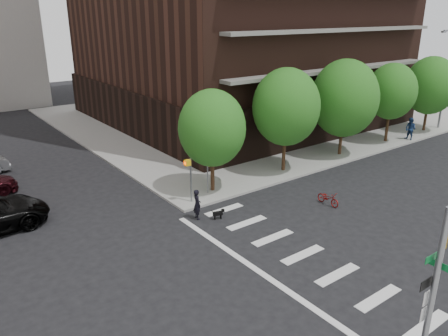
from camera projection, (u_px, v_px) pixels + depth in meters
name	position (u px, v px, depth m)	size (l,w,h in m)	color
ground	(253.00, 277.00, 18.24)	(120.00, 120.00, 0.00)	black
sidewalk_ne	(256.00, 113.00, 47.49)	(39.00, 33.00, 0.15)	gray
crosswalk	(290.00, 260.00, 19.49)	(3.85, 13.00, 0.01)	silver
tree_a	(212.00, 128.00, 25.53)	(4.00, 4.00, 5.90)	#301E11
tree_b	(286.00, 107.00, 28.75)	(4.50, 4.50, 6.65)	#301E11
tree_c	(345.00, 98.00, 32.17)	(5.00, 5.00, 6.80)	#301E11
tree_d	(392.00, 91.00, 35.59)	(4.00, 4.00, 6.20)	#301E11
tree_e	(431.00, 86.00, 39.01)	(4.50, 4.50, 6.35)	#301E11
traffic_signal	(427.00, 327.00, 11.42)	(0.90, 0.75, 6.00)	slate
pedestrian_signal	(194.00, 172.00, 24.89)	(2.18, 0.67, 2.60)	slate
streetlamp	(446.00, 72.00, 39.46)	(2.14, 0.22, 9.00)	slate
scooter	(328.00, 198.00, 25.00)	(0.53, 1.52, 0.80)	maroon
dog_walker	(197.00, 204.00, 23.16)	(0.40, 0.61, 1.67)	black
dog	(218.00, 213.00, 23.27)	(0.64, 0.32, 0.53)	black
pedestrian_far	(410.00, 129.00, 37.02)	(0.72, 0.92, 1.89)	navy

